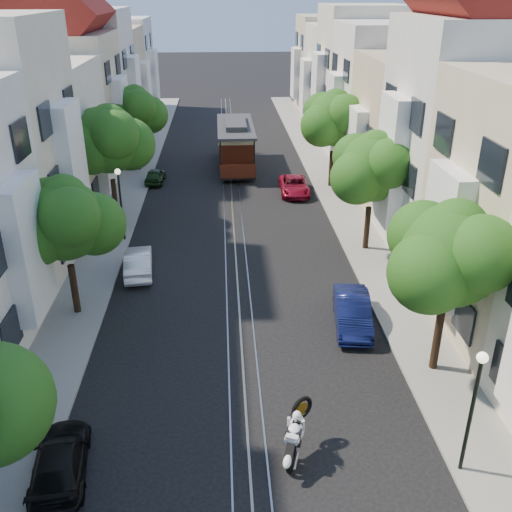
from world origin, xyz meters
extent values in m
plane|color=black|center=(0.00, 28.00, 0.00)|extent=(200.00, 200.00, 0.00)
cube|color=gray|center=(7.25, 28.00, 0.06)|extent=(2.50, 80.00, 0.12)
cube|color=gray|center=(-7.25, 28.00, 0.06)|extent=(2.50, 80.00, 0.12)
cube|color=gray|center=(-0.55, 28.00, 0.01)|extent=(0.06, 80.00, 0.02)
cube|color=gray|center=(0.00, 28.00, 0.01)|extent=(0.06, 80.00, 0.02)
cube|color=gray|center=(0.55, 28.00, 0.01)|extent=(0.06, 80.00, 0.02)
cube|color=tan|center=(0.00, 28.00, 0.00)|extent=(0.08, 80.00, 0.01)
cube|color=white|center=(8.20, 12.00, 4.20)|extent=(0.90, 3.04, 5.50)
cube|color=silver|center=(12.00, 20.00, 6.00)|extent=(7.00, 8.00, 12.00)
cube|color=white|center=(8.20, 20.00, 5.04)|extent=(0.90, 3.04, 6.60)
cube|color=#C6B28C|center=(12.00, 28.00, 4.50)|extent=(7.00, 8.00, 9.00)
cube|color=white|center=(8.20, 28.00, 3.78)|extent=(0.90, 3.04, 4.95)
cube|color=white|center=(12.00, 36.00, 5.25)|extent=(7.00, 8.00, 10.50)
cube|color=white|center=(8.20, 36.00, 4.41)|extent=(0.90, 3.04, 5.78)
cube|color=beige|center=(12.00, 44.00, 5.75)|extent=(7.00, 8.00, 11.50)
cube|color=white|center=(8.20, 44.00, 4.83)|extent=(0.90, 3.04, 6.32)
cube|color=silver|center=(12.00, 52.00, 4.75)|extent=(7.00, 8.00, 9.50)
cube|color=white|center=(8.20, 52.00, 3.99)|extent=(0.90, 3.04, 5.23)
cube|color=beige|center=(12.00, 60.00, 5.00)|extent=(7.00, 8.00, 10.00)
cube|color=white|center=(8.20, 60.00, 4.20)|extent=(0.90, 3.04, 5.50)
cube|color=white|center=(-8.20, 12.00, 4.12)|extent=(0.90, 3.04, 5.39)
cube|color=white|center=(-8.20, 20.00, 4.94)|extent=(0.90, 3.04, 6.47)
cube|color=silver|center=(-12.00, 28.00, 4.41)|extent=(7.00, 8.00, 8.82)
cube|color=white|center=(-8.20, 28.00, 3.70)|extent=(0.90, 3.04, 4.85)
cube|color=beige|center=(-12.00, 36.00, 5.14)|extent=(7.00, 8.00, 10.29)
cube|color=white|center=(-8.20, 36.00, 4.32)|extent=(0.90, 3.04, 5.66)
cube|color=silver|center=(-12.00, 44.00, 5.63)|extent=(7.00, 8.00, 11.27)
cube|color=white|center=(-8.20, 44.00, 4.73)|extent=(0.90, 3.04, 6.20)
cube|color=#C6B28C|center=(-12.00, 52.00, 4.66)|extent=(7.00, 8.00, 9.31)
cube|color=white|center=(-8.20, 52.00, 3.91)|extent=(0.90, 3.04, 5.12)
cube|color=white|center=(-12.00, 60.00, 4.90)|extent=(7.00, 8.00, 9.80)
cube|color=white|center=(-8.20, 60.00, 4.12)|extent=(0.90, 3.04, 5.39)
cylinder|color=black|center=(7.20, 9.00, 1.34)|extent=(0.30, 0.30, 2.45)
sphere|color=#254D13|center=(7.20, 9.00, 4.81)|extent=(3.64, 3.64, 3.64)
sphere|color=#254D13|center=(8.30, 9.50, 4.41)|extent=(2.91, 2.91, 2.91)
sphere|color=#254D13|center=(6.25, 8.30, 4.51)|extent=(2.84, 2.84, 2.84)
sphere|color=#254D13|center=(7.30, 9.10, 5.71)|extent=(2.18, 2.18, 2.18)
cylinder|color=black|center=(7.20, 20.00, 1.31)|extent=(0.30, 0.30, 2.38)
sphere|color=#254D13|center=(7.20, 20.00, 4.68)|extent=(3.54, 3.54, 3.54)
sphere|color=#254D13|center=(8.30, 20.50, 4.28)|extent=(2.83, 2.83, 2.83)
sphere|color=#254D13|center=(6.25, 19.30, 4.38)|extent=(2.76, 2.76, 2.76)
sphere|color=#254D13|center=(7.30, 20.10, 5.58)|extent=(2.12, 2.12, 2.12)
cylinder|color=black|center=(7.20, 31.00, 1.38)|extent=(0.30, 0.30, 2.52)
sphere|color=#254D13|center=(7.20, 31.00, 4.94)|extent=(3.74, 3.74, 3.74)
sphere|color=#254D13|center=(8.30, 31.50, 4.54)|extent=(3.00, 3.00, 3.00)
sphere|color=#254D13|center=(6.25, 30.30, 4.64)|extent=(2.92, 2.92, 2.92)
sphere|color=#254D13|center=(7.30, 31.10, 5.84)|extent=(2.25, 2.25, 2.25)
cylinder|color=black|center=(-7.20, 14.00, 1.26)|extent=(0.30, 0.30, 2.27)
sphere|color=#254D13|center=(-7.20, 14.00, 4.47)|extent=(3.38, 3.38, 3.38)
sphere|color=#254D13|center=(-6.10, 14.50, 4.07)|extent=(2.70, 2.70, 2.70)
sphere|color=#254D13|center=(-8.15, 13.30, 4.17)|extent=(2.64, 2.64, 2.64)
sphere|color=#254D13|center=(-7.10, 14.10, 5.38)|extent=(2.03, 2.03, 2.03)
cylinder|color=black|center=(-7.20, 25.00, 1.43)|extent=(0.30, 0.30, 2.62)
sphere|color=#254D13|center=(-7.20, 25.00, 5.14)|extent=(3.90, 3.90, 3.90)
sphere|color=#254D13|center=(-6.10, 25.50, 4.74)|extent=(3.12, 3.12, 3.12)
sphere|color=#254D13|center=(-8.15, 24.30, 4.84)|extent=(3.04, 3.04, 3.04)
sphere|color=#254D13|center=(-7.10, 25.10, 6.04)|extent=(2.34, 2.34, 2.34)
cylinder|color=black|center=(-7.20, 36.00, 1.31)|extent=(0.30, 0.30, 2.38)
sphere|color=#254D13|center=(-7.20, 36.00, 4.68)|extent=(3.54, 3.54, 3.54)
sphere|color=#254D13|center=(-6.10, 36.50, 4.28)|extent=(2.83, 2.83, 2.83)
sphere|color=#254D13|center=(-8.15, 35.30, 4.38)|extent=(2.76, 2.76, 2.76)
sphere|color=#254D13|center=(-7.10, 36.10, 5.58)|extent=(2.12, 2.12, 2.12)
cylinder|color=black|center=(6.30, 4.00, 2.12)|extent=(0.12, 0.12, 4.00)
sphere|color=#FFF2CC|center=(6.30, 4.00, 4.12)|extent=(0.32, 0.32, 0.32)
cylinder|color=black|center=(-6.30, 22.00, 2.12)|extent=(0.12, 0.12, 4.00)
sphere|color=#FFF2CC|center=(-6.30, 22.00, 4.12)|extent=(0.32, 0.32, 0.32)
torus|color=black|center=(1.25, 4.44, 0.34)|extent=(0.45, 0.85, 0.85)
torus|color=black|center=(1.70, 5.64, 1.25)|extent=(0.77, 0.58, 0.83)
ellipsoid|color=white|center=(1.44, 4.96, 0.98)|extent=(0.87, 1.26, 1.06)
ellipsoid|color=white|center=(1.34, 4.67, 1.17)|extent=(0.62, 0.74, 0.59)
cube|color=black|center=(1.18, 4.27, 0.89)|extent=(0.43, 0.62, 0.46)
cube|color=silver|center=(1.33, 4.65, 1.12)|extent=(0.57, 0.70, 0.22)
sphere|color=black|center=(1.46, 4.99, 1.21)|extent=(0.30, 0.30, 0.30)
cube|color=black|center=(0.50, 36.42, 0.51)|extent=(2.64, 9.02, 0.34)
cube|color=#49190C|center=(0.50, 36.42, 1.86)|extent=(2.73, 5.64, 2.70)
cube|color=beige|center=(0.50, 36.42, 2.87)|extent=(2.79, 5.70, 0.68)
cube|color=#2D2D30|center=(0.50, 36.42, 3.32)|extent=(2.86, 9.02, 0.20)
cube|color=#2D2D30|center=(0.50, 36.42, 3.60)|extent=(1.60, 5.07, 0.39)
imported|color=#0C123F|center=(4.78, 12.29, 0.68)|extent=(1.91, 4.24, 1.35)
imported|color=maroon|center=(4.40, 29.71, 0.59)|extent=(2.03, 4.25, 1.17)
imported|color=black|center=(-5.60, 4.57, 0.55)|extent=(2.04, 3.99, 1.11)
imported|color=white|center=(-4.97, 17.84, 0.62)|extent=(1.73, 3.90, 1.25)
imported|color=black|center=(-5.60, 32.76, 0.54)|extent=(1.46, 3.23, 1.08)
camera|label=1|loc=(-0.58, -8.35, 13.18)|focal=40.00mm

